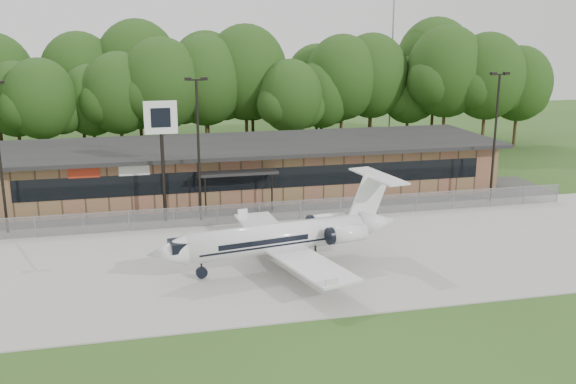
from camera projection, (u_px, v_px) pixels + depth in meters
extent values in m
plane|color=#2F4C1B|center=(335.00, 309.00, 31.70)|extent=(160.00, 160.00, 0.00)
cube|color=#9E9B93|center=(297.00, 254.00, 39.23)|extent=(64.00, 18.00, 0.08)
cube|color=#383835|center=(261.00, 205.00, 50.08)|extent=(50.00, 9.00, 0.06)
cube|color=brown|center=(251.00, 169.00, 53.84)|extent=(40.00, 10.00, 4.00)
cube|color=black|center=(262.00, 179.00, 49.03)|extent=(36.00, 0.08, 1.60)
cube|color=black|center=(252.00, 144.00, 52.83)|extent=(41.00, 11.50, 0.30)
cube|color=black|center=(237.00, 173.00, 47.86)|extent=(6.00, 1.60, 0.20)
cube|color=#AA2C15|center=(84.00, 173.00, 45.86)|extent=(2.20, 0.06, 0.70)
cube|color=silver|center=(134.00, 171.00, 46.63)|extent=(2.20, 0.06, 0.70)
cube|color=gray|center=(273.00, 212.00, 45.66)|extent=(46.00, 0.03, 1.50)
cube|color=gray|center=(273.00, 202.00, 45.47)|extent=(46.00, 0.04, 0.04)
cylinder|color=gray|center=(393.00, 36.00, 78.69)|extent=(0.20, 0.20, 25.00)
cylinder|color=black|center=(0.00, 161.00, 42.06)|extent=(0.18, 0.18, 10.00)
cube|color=black|center=(0.00, 82.00, 40.90)|extent=(0.45, 0.30, 0.22)
cylinder|color=black|center=(199.00, 153.00, 44.91)|extent=(0.18, 0.18, 10.00)
cube|color=black|center=(196.00, 80.00, 43.65)|extent=(1.20, 0.12, 0.12)
cube|color=black|center=(188.00, 79.00, 43.52)|extent=(0.45, 0.30, 0.22)
cube|color=black|center=(204.00, 79.00, 43.76)|extent=(0.45, 0.30, 0.22)
cylinder|color=black|center=(495.00, 140.00, 49.97)|extent=(0.18, 0.18, 10.00)
cube|color=black|center=(500.00, 74.00, 48.71)|extent=(1.20, 0.12, 0.12)
cube|color=black|center=(493.00, 74.00, 48.57)|extent=(0.45, 0.30, 0.22)
cube|color=black|center=(507.00, 73.00, 48.82)|extent=(0.45, 0.30, 0.22)
cylinder|color=silver|center=(277.00, 239.00, 36.56)|extent=(10.73, 3.48, 1.70)
cone|color=silver|center=(166.00, 254.00, 34.16)|extent=(2.38, 2.03, 1.70)
cone|color=silver|center=(375.00, 223.00, 38.97)|extent=(2.59, 2.07, 1.70)
cube|color=silver|center=(311.00, 266.00, 33.77)|extent=(3.38, 6.66, 0.13)
cube|color=silver|center=(264.00, 229.00, 40.00)|extent=(3.38, 6.66, 0.13)
cylinder|color=silver|center=(347.00, 235.00, 36.78)|extent=(2.46, 1.34, 0.95)
cylinder|color=silver|center=(326.00, 222.00, 39.15)|extent=(2.46, 1.34, 0.95)
cube|color=silver|center=(368.00, 200.00, 38.38)|extent=(2.59, 0.59, 3.19)
cube|color=silver|center=(378.00, 177.00, 38.29)|extent=(2.19, 5.04, 0.11)
cube|color=black|center=(180.00, 247.00, 34.37)|extent=(1.26, 1.43, 0.53)
cube|color=black|center=(307.00, 258.00, 37.64)|extent=(1.27, 2.65, 0.74)
cylinder|color=black|center=(202.00, 274.00, 35.24)|extent=(0.73, 0.73, 0.23)
cylinder|color=black|center=(163.00, 166.00, 44.87)|extent=(0.25, 0.25, 8.23)
cube|color=silver|center=(161.00, 117.00, 44.02)|extent=(2.27, 0.32, 2.26)
cube|color=black|center=(161.00, 118.00, 43.90)|extent=(1.34, 0.08, 1.34)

